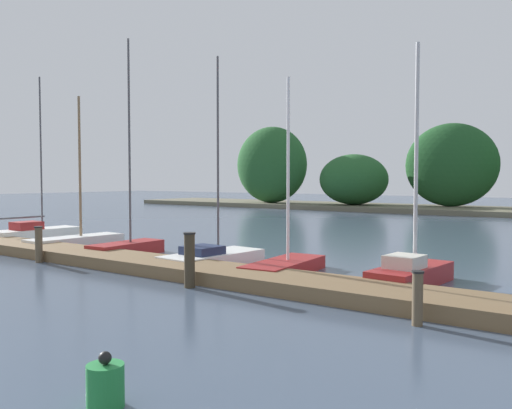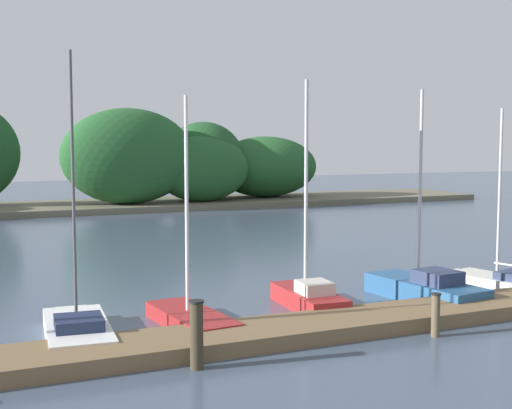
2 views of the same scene
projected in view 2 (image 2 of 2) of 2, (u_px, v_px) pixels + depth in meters
name	position (u px, v px, depth m)	size (l,w,h in m)	color
dock_pier	(159.00, 347.00, 14.43)	(26.17, 1.80, 0.35)	brown
far_shore	(42.00, 168.00, 44.15)	(67.84, 8.00, 7.56)	#66604C
sailboat_3	(77.00, 327.00, 15.59)	(1.66, 3.80, 6.51)	white
sailboat_4	(189.00, 316.00, 16.68)	(1.46, 3.51, 5.57)	maroon
sailboat_5	(307.00, 294.00, 18.50)	(1.30, 3.28, 6.12)	maroon
sailboat_6	(422.00, 287.00, 19.49)	(1.78, 4.06, 5.93)	#285684
sailboat_7	(502.00, 280.00, 21.00)	(2.01, 3.84, 5.49)	silver
mooring_piling_2	(197.00, 335.00, 13.48)	(0.30, 0.30, 1.37)	#3D3323
mooring_piling_3	(436.00, 315.00, 15.76)	(0.23, 0.23, 1.02)	brown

